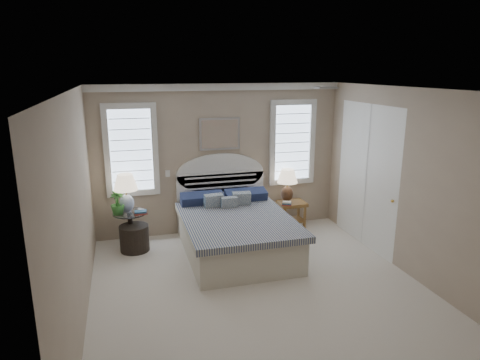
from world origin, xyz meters
The scene contains 21 objects.
floor centered at (0.00, 0.00, 0.00)m, with size 4.50×5.00×0.01m, color beige.
ceiling centered at (0.00, 0.00, 2.70)m, with size 4.50×5.00×0.01m, color white.
wall_back centered at (0.00, 2.50, 1.35)m, with size 4.50×0.02×2.70m, color tan.
wall_left centered at (-2.25, 0.00, 1.35)m, with size 0.02×5.00×2.70m, color tan.
wall_right centered at (2.25, 0.00, 1.35)m, with size 0.02×5.00×2.70m, color tan.
crown_molding centered at (0.00, 2.46, 2.64)m, with size 4.50×0.08×0.12m, color silver.
hvac_vent centered at (1.20, 0.80, 2.68)m, with size 0.30×0.20×0.02m, color #B2B2B2.
switch_plate centered at (-0.95, 2.48, 1.15)m, with size 0.08×0.01×0.12m, color silver.
window_left centered at (-1.55, 2.48, 1.60)m, with size 0.90×0.06×1.60m, color #ABBFD9.
window_right centered at (1.40, 2.48, 1.60)m, with size 0.90×0.06×1.60m, color #ABBFD9.
painting centered at (0.00, 2.46, 1.82)m, with size 0.74×0.04×0.58m, color silver.
closet_door centered at (2.23, 1.20, 1.20)m, with size 0.02×1.80×2.40m, color white.
bed centered at (0.00, 1.46, 0.39)m, with size 1.72×2.28×1.47m.
side_table_left centered at (-1.65, 2.05, 0.39)m, with size 0.56×0.56×0.63m.
nightstand_right centered at (1.30, 2.15, 0.39)m, with size 0.50×0.40×0.53m.
floor_pot centered at (-1.60, 1.92, 0.22)m, with size 0.48×0.48×0.44m, color black.
lamp_left centered at (-1.68, 2.12, 1.03)m, with size 0.40×0.40×0.65m.
lamp_right centered at (1.24, 2.25, 0.91)m, with size 0.43×0.43×0.62m.
potted_plant centered at (-1.83, 2.01, 0.83)m, with size 0.22×0.22×0.40m, color #28662A.
books_left centered at (-1.48, 1.92, 0.66)m, with size 0.21×0.15×0.06m.
books_right centered at (1.13, 2.00, 0.56)m, with size 0.20×0.17×0.07m.
Camera 1 is at (-1.70, -4.94, 2.94)m, focal length 32.00 mm.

